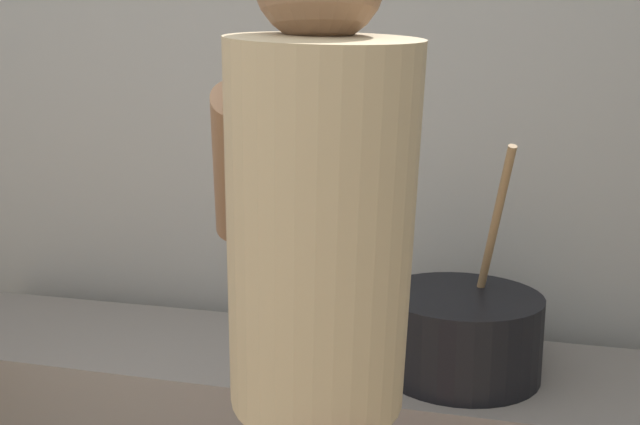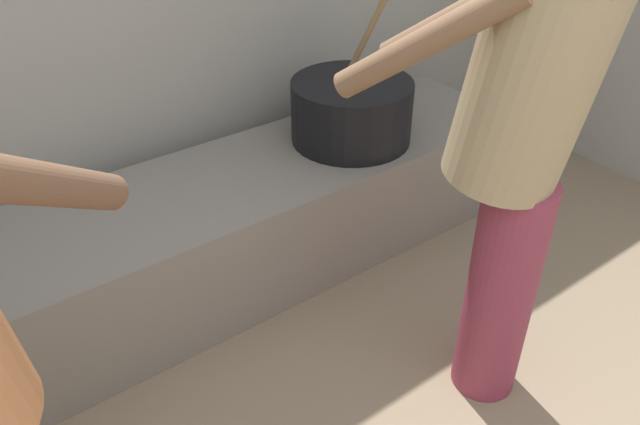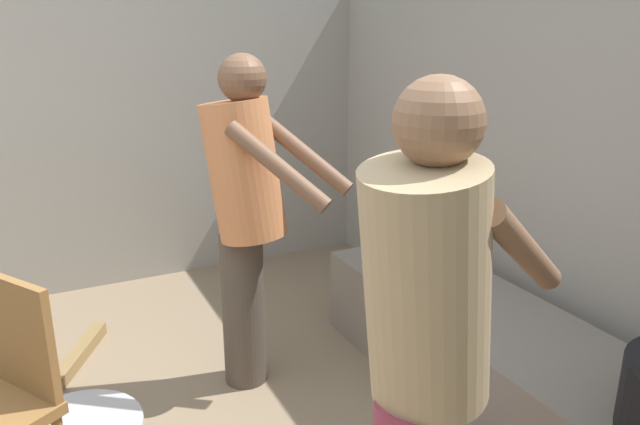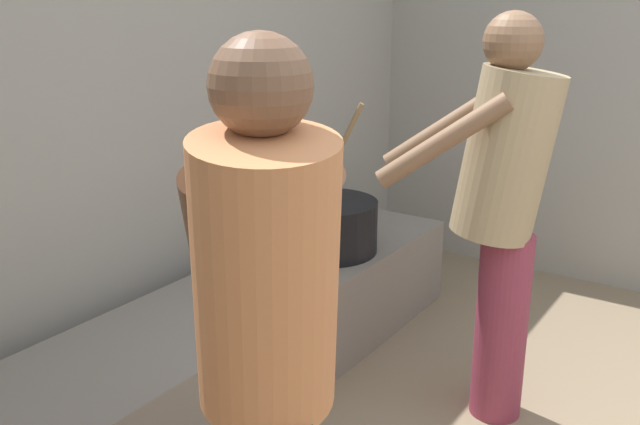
% 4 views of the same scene
% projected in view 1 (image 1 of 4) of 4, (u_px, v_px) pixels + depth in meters
% --- Properties ---
extents(block_enclosure_rear, '(4.86, 0.20, 1.92)m').
position_uv_depth(block_enclosure_rear, '(261.00, 172.00, 2.60)').
color(block_enclosure_rear, '#9E998E').
rests_on(block_enclosure_rear, ground_plane).
extents(hearth_ledge, '(2.64, 0.60, 0.44)m').
position_uv_depth(hearth_ledge, '(275.00, 412.00, 2.18)').
color(hearth_ledge, slate).
rests_on(hearth_ledge, ground_plane).
extents(cooking_pot_main, '(0.48, 0.48, 0.70)m').
position_uv_depth(cooking_pot_main, '(460.00, 333.00, 1.95)').
color(cooking_pot_main, black).
rests_on(cooking_pot_main, hearth_ledge).
extents(cook_in_tan_shirt, '(0.55, 0.72, 1.55)m').
position_uv_depth(cook_in_tan_shirt, '(320.00, 329.00, 1.09)').
color(cook_in_tan_shirt, '#8C3347').
rests_on(cook_in_tan_shirt, ground_plane).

